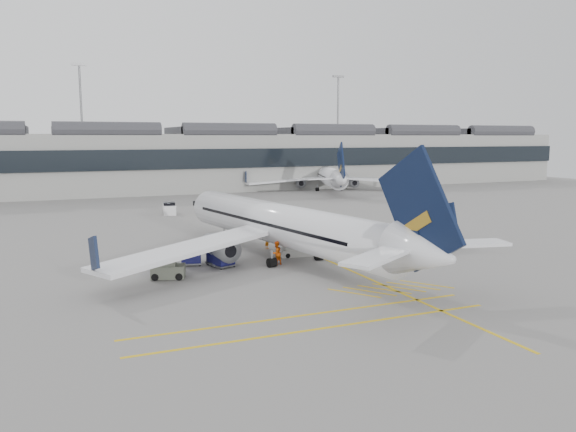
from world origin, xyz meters
name	(u,v)px	position (x,y,z in m)	size (l,w,h in m)	color
ground	(225,279)	(0.00, 0.00, 0.00)	(220.00, 220.00, 0.00)	gray
terminal	(116,160)	(0.00, 71.93, 6.14)	(200.00, 20.45, 12.40)	#9E9E99
light_masts	(99,118)	(-1.67, 86.00, 14.49)	(113.00, 0.60, 25.45)	slate
apron_markings	(294,246)	(10.00, 10.00, 0.01)	(0.25, 60.00, 0.01)	gold
airliner_main	(285,226)	(6.70, 4.47, 2.96)	(34.15, 37.63, 10.08)	white
airliner_far	(328,176)	(38.87, 59.59, 2.84)	(31.63, 35.10, 9.67)	white
belt_loader	(299,250)	(8.48, 5.54, 0.52)	(4.44, 1.83, 1.78)	beige
baggage_cart_a	(224,257)	(1.04, 3.84, 0.86)	(1.87, 1.70, 1.61)	gray
baggage_cart_b	(165,259)	(-3.56, 4.56, 0.93)	(1.83, 1.59, 1.73)	gray
baggage_cart_c	(220,252)	(0.98, 4.86, 1.07)	(2.22, 1.98, 1.99)	gray
baggage_cart_d	(191,254)	(-1.21, 5.70, 0.96)	(2.03, 1.82, 1.80)	gray
ramp_agent_a	(267,241)	(7.00, 9.57, 0.77)	(0.56, 0.37, 1.55)	orange
ramp_agent_b	(276,253)	(5.28, 2.92, 1.00)	(0.97, 0.76, 2.00)	#FD5E0D
pushback_tug	(168,270)	(-3.85, 1.98, 0.61)	(2.78, 2.17, 1.37)	#575B4D
safety_cone_nose	(249,225)	(9.67, 22.56, 0.28)	(0.40, 0.40, 0.56)	#F24C0A
safety_cone_engine	(324,245)	(12.30, 8.06, 0.26)	(0.37, 0.37, 0.51)	#F24C0A
service_van_mid	(169,209)	(3.13, 37.03, 0.75)	(2.06, 3.45, 1.68)	white
service_van_right	(258,213)	(12.64, 27.66, 0.81)	(3.64, 2.03, 1.81)	white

